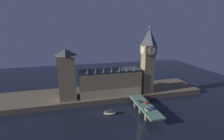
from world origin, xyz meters
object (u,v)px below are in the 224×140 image
at_px(victoria_tower, 67,75).
at_px(pedestrian_mid_walk, 149,102).
at_px(clock_tower, 148,59).
at_px(street_lamp_near, 147,109).
at_px(car_northbound_lead, 139,101).
at_px(car_southbound_lead, 152,108).
at_px(car_northbound_trail, 147,110).
at_px(car_southbound_trail, 147,103).
at_px(pedestrian_far_rail, 135,100).
at_px(pedestrian_near_rail, 143,109).
at_px(boat_upstream, 110,113).

xyz_separation_m(victoria_tower, pedestrian_mid_walk, (69.88, -31.16, -21.50)).
height_order(clock_tower, street_lamp_near, clock_tower).
height_order(car_northbound_lead, street_lamp_near, street_lamp_near).
height_order(victoria_tower, car_southbound_lead, victoria_tower).
relative_size(car_northbound_trail, car_southbound_trail, 1.22).
relative_size(pedestrian_far_rail, street_lamp_near, 0.23).
bearing_deg(car_northbound_trail, clock_tower, 65.14).
bearing_deg(pedestrian_near_rail, victoria_tower, 144.71).
distance_m(car_southbound_lead, street_lamp_near, 11.45).
relative_size(victoria_tower, boat_upstream, 4.99).
bearing_deg(car_northbound_trail, boat_upstream, 155.69).
height_order(clock_tower, car_northbound_lead, clock_tower).
relative_size(car_southbound_lead, pedestrian_far_rail, 2.57).
xyz_separation_m(car_northbound_trail, car_southbound_trail, (5.30, 11.42, -0.01)).
bearing_deg(boat_upstream, pedestrian_far_rail, 12.95).
bearing_deg(clock_tower, pedestrian_mid_walk, -110.74).
distance_m(car_southbound_lead, car_southbound_trail, 10.37).
bearing_deg(boat_upstream, car_southbound_trail, -2.12).
xyz_separation_m(clock_tower, pedestrian_near_rail, (-21.51, -39.60, -32.98)).
distance_m(clock_tower, car_northbound_lead, 45.87).
xyz_separation_m(car_southbound_trail, street_lamp_near, (-8.35, -17.29, 3.69)).
xyz_separation_m(pedestrian_mid_walk, pedestrian_far_rail, (-10.60, 6.59, -0.03)).
distance_m(car_northbound_trail, pedestrian_far_rail, 18.67).
height_order(clock_tower, pedestrian_mid_walk, clock_tower).
bearing_deg(street_lamp_near, pedestrian_far_rail, 89.06).
bearing_deg(pedestrian_far_rail, car_southbound_trail, -41.61).
bearing_deg(car_southbound_lead, pedestrian_mid_walk, 76.27).
xyz_separation_m(car_northbound_lead, street_lamp_near, (-3.05, -21.32, 3.75)).
bearing_deg(pedestrian_far_rail, clock_tower, 45.92).
relative_size(pedestrian_near_rail, boat_upstream, 0.17).
height_order(car_southbound_trail, street_lamp_near, street_lamp_near).
xyz_separation_m(car_northbound_trail, pedestrian_near_rail, (-2.65, 1.10, 0.28)).
xyz_separation_m(car_northbound_lead, pedestrian_near_rail, (-2.65, -14.35, 0.35)).
xyz_separation_m(car_southbound_lead, car_southbound_trail, (0.00, 10.37, -0.01)).
bearing_deg(pedestrian_far_rail, victoria_tower, 157.48).
bearing_deg(street_lamp_near, car_northbound_lead, 81.86).
bearing_deg(street_lamp_near, car_southbound_lead, 39.65).
xyz_separation_m(pedestrian_near_rail, pedestrian_far_rail, (0.00, 17.38, -0.13)).
relative_size(car_northbound_trail, pedestrian_near_rail, 2.59).
relative_size(clock_tower, victoria_tower, 1.25).
relative_size(pedestrian_far_rail, boat_upstream, 0.15).
bearing_deg(car_southbound_trail, pedestrian_far_rail, 138.39).
distance_m(car_southbound_trail, boat_upstream, 33.89).
bearing_deg(car_southbound_lead, car_southbound_trail, 90.00).
distance_m(car_northbound_trail, pedestrian_mid_walk, 14.31).
relative_size(car_southbound_trail, pedestrian_mid_walk, 2.33).
xyz_separation_m(car_northbound_lead, pedestrian_mid_walk, (7.95, -3.55, 0.26)).
relative_size(pedestrian_mid_walk, street_lamp_near, 0.24).
relative_size(street_lamp_near, boat_upstream, 0.64).
relative_size(car_northbound_lead, pedestrian_near_rail, 2.58).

